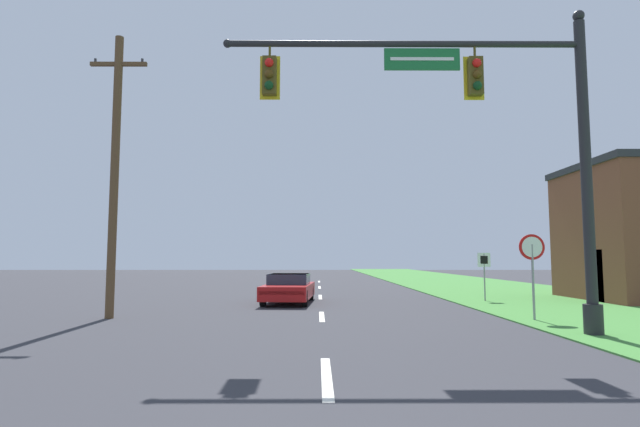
{
  "coord_description": "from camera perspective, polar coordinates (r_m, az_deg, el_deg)",
  "views": [
    {
      "loc": [
        -0.14,
        -1.86,
        1.82
      ],
      "look_at": [
        0.0,
        24.37,
        4.2
      ],
      "focal_mm": 28.0,
      "sensor_mm": 36.0,
      "label": 1
    }
  ],
  "objects": [
    {
      "name": "route_sign_post",
      "position": [
        22.57,
        18.25,
        -5.67
      ],
      "size": [
        0.55,
        0.06,
        2.03
      ],
      "color": "gray",
      "rests_on": "grass_verge_right"
    },
    {
      "name": "road_center_line",
      "position": [
        23.93,
        0.03,
        -9.53
      ],
      "size": [
        0.16,
        34.8,
        0.01
      ],
      "color": "silver",
      "rests_on": "ground"
    },
    {
      "name": "grass_verge_right",
      "position": [
        33.64,
        18.31,
        -7.99
      ],
      "size": [
        10.0,
        110.0,
        0.04
      ],
      "color": "#428438",
      "rests_on": "ground"
    },
    {
      "name": "signal_mast",
      "position": [
        13.08,
        19.59,
        8.49
      ],
      "size": [
        9.1,
        0.47,
        7.98
      ],
      "color": "#232326",
      "rests_on": "grass_verge_right"
    },
    {
      "name": "utility_pole_near",
      "position": [
        16.96,
        -22.41,
        4.7
      ],
      "size": [
        1.8,
        0.26,
        8.92
      ],
      "color": "brown",
      "rests_on": "ground"
    },
    {
      "name": "car_ahead",
      "position": [
        20.8,
        -3.58,
        -8.52
      ],
      "size": [
        2.11,
        4.53,
        1.19
      ],
      "color": "black",
      "rests_on": "ground"
    },
    {
      "name": "stop_sign",
      "position": [
        16.07,
        23.09,
        -4.61
      ],
      "size": [
        0.76,
        0.07,
        2.5
      ],
      "color": "gray",
      "rests_on": "grass_verge_right"
    }
  ]
}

